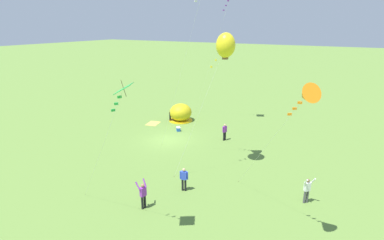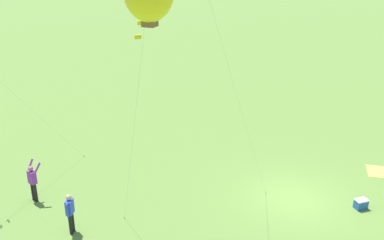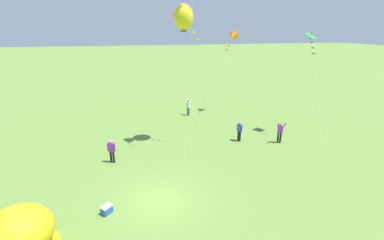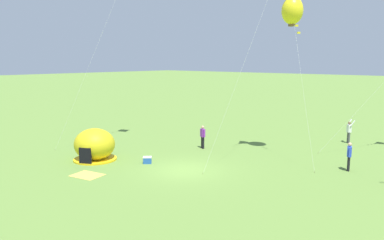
{
  "view_description": "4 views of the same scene",
  "coord_description": "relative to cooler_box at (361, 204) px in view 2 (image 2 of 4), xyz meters",
  "views": [
    {
      "loc": [
        23.28,
        15.7,
        11.13
      ],
      "look_at": [
        0.89,
        3.24,
        2.87
      ],
      "focal_mm": 28.0,
      "sensor_mm": 36.0,
      "label": 1
    },
    {
      "loc": [
        -3.3,
        17.72,
        10.88
      ],
      "look_at": [
        3.97,
        2.43,
        4.05
      ],
      "focal_mm": 42.0,
      "sensor_mm": 36.0,
      "label": 2
    },
    {
      "loc": [
        -1.18,
        -11.97,
        8.83
      ],
      "look_at": [
        2.99,
        4.69,
        2.77
      ],
      "focal_mm": 24.0,
      "sensor_mm": 36.0,
      "label": 3
    },
    {
      "loc": [
        14.51,
        -16.06,
        6.54
      ],
      "look_at": [
        -1.13,
        1.95,
        2.68
      ],
      "focal_mm": 35.0,
      "sensor_mm": 36.0,
      "label": 4
    }
  ],
  "objects": [
    {
      "name": "person_far_back",
      "position": [
        13.25,
        5.58,
        0.78
      ],
      "size": [
        0.69,
        0.57,
        1.89
      ],
      "color": "black",
      "rests_on": "ground"
    },
    {
      "name": "ground_plane",
      "position": [
        2.77,
        0.5,
        -0.22
      ],
      "size": [
        300.0,
        300.0,
        0.0
      ],
      "primitive_type": "plane",
      "color": "olive"
    },
    {
      "name": "cooler_box",
      "position": [
        0.0,
        0.0,
        0.0
      ],
      "size": [
        0.64,
        0.63,
        0.44
      ],
      "color": "#2659B2",
      "rests_on": "ground"
    },
    {
      "name": "person_near_tent",
      "position": [
        10.21,
        6.75,
        0.74
      ],
      "size": [
        0.35,
        0.56,
        1.72
      ],
      "color": "black",
      "rests_on": "ground"
    }
  ]
}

